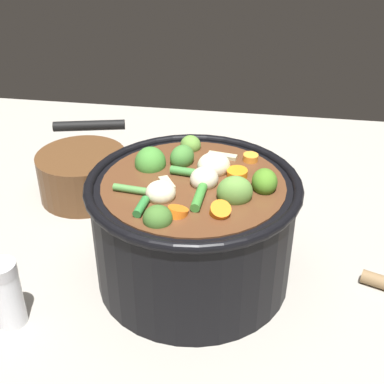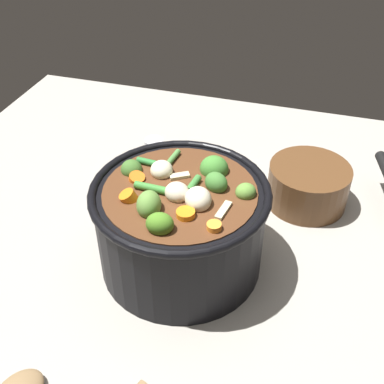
# 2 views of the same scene
# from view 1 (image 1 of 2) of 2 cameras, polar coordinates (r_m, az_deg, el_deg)

# --- Properties ---
(ground_plane) EXTENTS (1.10, 1.10, 0.00)m
(ground_plane) POSITION_cam_1_polar(r_m,az_deg,el_deg) (0.69, 0.13, -9.13)
(ground_plane) COLOR #9E998E
(cooking_pot) EXTENTS (0.26, 0.26, 0.17)m
(cooking_pot) POSITION_cam_1_polar(r_m,az_deg,el_deg) (0.64, 0.15, -3.89)
(cooking_pot) COLOR black
(cooking_pot) RESTS_ON ground_plane
(salt_shaker) EXTENTS (0.04, 0.04, 0.09)m
(salt_shaker) POSITION_cam_1_polar(r_m,az_deg,el_deg) (0.63, -19.74, -10.48)
(salt_shaker) COLOR silver
(salt_shaker) RESTS_ON ground_plane
(small_saucepan) EXTENTS (0.17, 0.22, 0.07)m
(small_saucepan) POSITION_cam_1_polar(r_m,az_deg,el_deg) (0.85, -11.89, 1.99)
(small_saucepan) COLOR brown
(small_saucepan) RESTS_ON ground_plane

